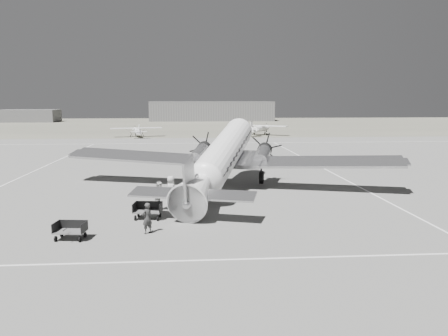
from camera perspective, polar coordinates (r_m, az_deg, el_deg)
ground at (r=33.75m, az=-0.88°, el=-3.42°), size 260.00×260.00×0.00m
taxi_line_near at (r=20.33m, az=1.47°, el=-11.84°), size 60.00×0.15×0.01m
taxi_line_right at (r=36.45m, az=18.33°, el=-2.94°), size 0.15×80.00×0.01m
taxi_line_left at (r=46.40m, az=-24.46°, el=-0.82°), size 0.15×60.00×0.01m
taxi_line_horizon at (r=73.30m, az=-2.71°, el=3.27°), size 90.00×0.15×0.01m
grass_infield at (r=128.14m, az=-3.37°, el=5.68°), size 260.00×90.00×0.01m
hangar_main at (r=153.12m, az=-1.64°, el=7.45°), size 42.00×14.00×6.60m
shed_secondary at (r=157.25m, az=-24.10°, el=6.25°), size 18.00×10.00×4.00m
dc3_airliner at (r=34.23m, az=-0.25°, el=1.34°), size 32.74×26.88×5.40m
light_plane_left at (r=86.82m, az=-11.32°, el=4.67°), size 11.61×10.20×2.08m
light_plane_right at (r=89.81m, az=4.71°, el=5.03°), size 14.44×13.74×2.35m
baggage_cart_near at (r=27.14m, az=-9.93°, el=-5.53°), size 1.92×1.46×1.01m
baggage_cart_far at (r=24.26m, az=-19.44°, el=-7.75°), size 1.79×1.37×0.94m
ground_crew at (r=24.17m, az=-10.01°, el=-6.47°), size 0.74×0.72×1.71m
ramp_agent at (r=28.98m, az=-8.35°, el=-3.64°), size 0.98×1.11×1.92m
passenger at (r=30.96m, az=-6.96°, el=-2.79°), size 0.92×1.10×1.93m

